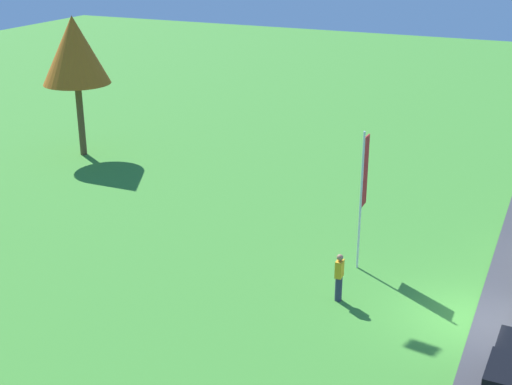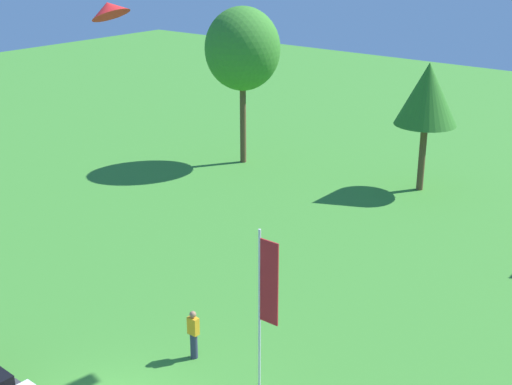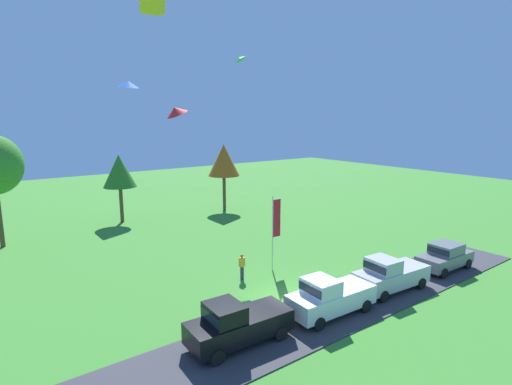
# 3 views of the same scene
# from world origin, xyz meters

# --- Properties ---
(ground_plane) EXTENTS (120.00, 120.00, 0.00)m
(ground_plane) POSITION_xyz_m (0.00, 0.00, 0.00)
(ground_plane) COLOR #3D842D
(person_beside_suv) EXTENTS (0.36, 0.24, 1.71)m
(person_beside_suv) POSITION_xyz_m (-0.41, 4.01, 0.88)
(person_beside_suv) COLOR #2D334C
(person_beside_suv) RESTS_ON ground
(tree_center_back) EXTENTS (3.55, 3.55, 7.49)m
(tree_center_back) POSITION_xyz_m (9.27, 21.78, 5.67)
(tree_center_back) COLOR brown
(tree_center_back) RESTS_ON ground
(flag_banner) EXTENTS (0.71, 0.08, 5.22)m
(flag_banner) POSITION_xyz_m (2.44, 4.13, 3.31)
(flag_banner) COLOR silver
(flag_banner) RESTS_ON ground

